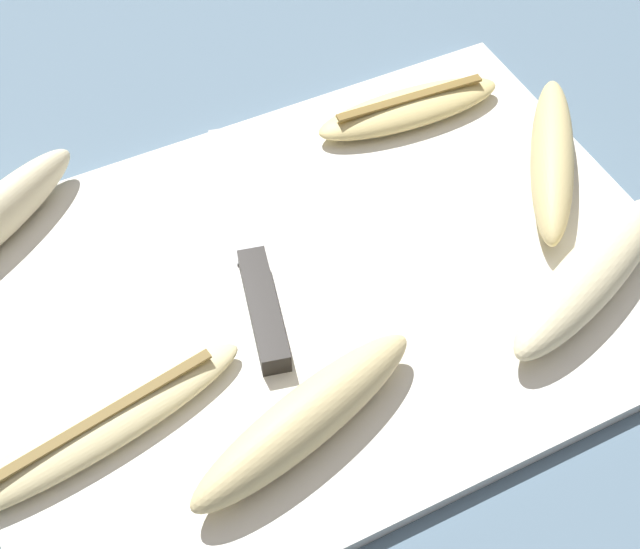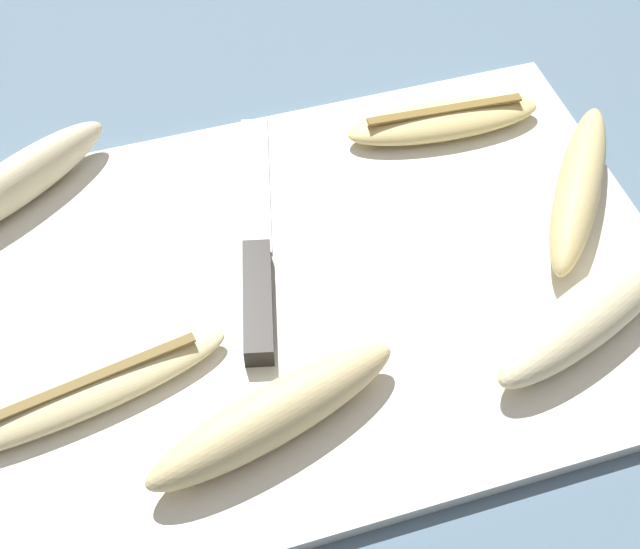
% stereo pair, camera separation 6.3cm
% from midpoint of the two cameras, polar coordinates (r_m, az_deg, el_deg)
% --- Properties ---
extents(ground_plane, '(4.00, 4.00, 0.00)m').
position_cam_midpoint_polar(ground_plane, '(0.65, -2.78, -1.36)').
color(ground_plane, slate).
extents(cutting_board, '(0.51, 0.36, 0.01)m').
position_cam_midpoint_polar(cutting_board, '(0.65, -2.80, -1.05)').
color(cutting_board, white).
rests_on(cutting_board, ground_plane).
extents(knife, '(0.08, 0.24, 0.02)m').
position_cam_midpoint_polar(knife, '(0.64, -6.90, -0.63)').
color(knife, black).
rests_on(knife, cutting_board).
extents(banana_golden_short, '(0.17, 0.05, 0.02)m').
position_cam_midpoint_polar(banana_golden_short, '(0.75, 3.30, 10.45)').
color(banana_golden_short, '#EDD689').
rests_on(banana_golden_short, cutting_board).
extents(banana_mellow_near, '(0.18, 0.09, 0.04)m').
position_cam_midpoint_polar(banana_mellow_near, '(0.56, -4.23, -9.42)').
color(banana_mellow_near, beige).
rests_on(banana_mellow_near, cutting_board).
extents(banana_soft_right, '(0.21, 0.07, 0.02)m').
position_cam_midpoint_polar(banana_soft_right, '(0.59, -17.04, -9.61)').
color(banana_soft_right, beige).
rests_on(banana_soft_right, cutting_board).
extents(banana_pale_long, '(0.19, 0.11, 0.04)m').
position_cam_midpoint_polar(banana_pale_long, '(0.64, 14.29, -0.17)').
color(banana_pale_long, beige).
rests_on(banana_pale_long, cutting_board).
extents(banana_spotted_left, '(0.13, 0.17, 0.04)m').
position_cam_midpoint_polar(banana_spotted_left, '(0.72, 12.20, 7.17)').
color(banana_spotted_left, '#DBC684').
rests_on(banana_spotted_left, cutting_board).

